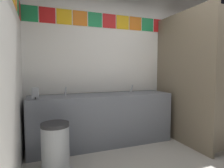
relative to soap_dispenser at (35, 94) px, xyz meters
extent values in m
cube|color=white|center=(1.77, 0.49, 0.49)|extent=(3.93, 0.08, 2.82)
cube|color=#1E8C4C|center=(-0.06, 0.45, 1.19)|extent=(0.24, 0.01, 0.24)
cube|color=red|center=(0.20, 0.45, 1.19)|extent=(0.24, 0.01, 0.24)
cube|color=yellow|center=(0.46, 0.45, 1.19)|extent=(0.24, 0.01, 0.24)
cube|color=orange|center=(0.73, 0.45, 1.19)|extent=(0.24, 0.01, 0.24)
cube|color=#1E8C4C|center=(0.99, 0.45, 1.19)|extent=(0.24, 0.01, 0.24)
cube|color=red|center=(1.25, 0.45, 1.19)|extent=(0.24, 0.01, 0.24)
cube|color=yellow|center=(1.51, 0.45, 1.19)|extent=(0.24, 0.01, 0.24)
cube|color=orange|center=(1.77, 0.45, 1.19)|extent=(0.24, 0.01, 0.24)
cube|color=#1E8C4C|center=(2.03, 0.45, 1.19)|extent=(0.24, 0.01, 0.24)
cube|color=red|center=(2.30, 0.45, 1.19)|extent=(0.24, 0.01, 0.24)
cube|color=yellow|center=(2.56, 0.45, 1.19)|extent=(0.24, 0.01, 0.24)
cube|color=orange|center=(2.82, 0.45, 1.19)|extent=(0.24, 0.01, 0.24)
cube|color=#1E8C4C|center=(3.08, 0.45, 1.19)|extent=(0.24, 0.01, 0.24)
cube|color=red|center=(3.34, 0.45, 1.19)|extent=(0.24, 0.01, 0.24)
cube|color=yellow|center=(3.60, 0.45, 1.19)|extent=(0.24, 0.01, 0.24)
cube|color=#1E8C4C|center=(-0.18, 0.07, 1.19)|extent=(0.01, 0.24, 0.24)
cube|color=red|center=(-0.18, 0.33, 1.19)|extent=(0.01, 0.24, 0.24)
cube|color=slate|center=(1.02, 0.17, -0.50)|extent=(2.32, 0.57, 0.83)
cube|color=slate|center=(1.02, 0.44, -0.12)|extent=(2.32, 0.03, 0.08)
cylinder|color=white|center=(0.44, 0.14, -0.13)|extent=(0.34, 0.34, 0.10)
cylinder|color=white|center=(1.60, 0.14, -0.13)|extent=(0.34, 0.34, 0.10)
cylinder|color=silver|center=(0.44, 0.28, -0.05)|extent=(0.04, 0.04, 0.05)
cylinder|color=silver|center=(0.44, 0.23, 0.02)|extent=(0.02, 0.06, 0.09)
cylinder|color=silver|center=(1.60, 0.28, -0.05)|extent=(0.04, 0.04, 0.05)
cylinder|color=silver|center=(1.60, 0.23, 0.02)|extent=(0.02, 0.06, 0.09)
cube|color=gray|center=(0.00, 0.00, 0.00)|extent=(0.09, 0.07, 0.16)
cylinder|color=black|center=(0.00, -0.04, -0.06)|extent=(0.02, 0.02, 0.03)
cube|color=#726651|center=(2.29, -0.23, 0.18)|extent=(0.04, 1.37, 2.20)
cylinder|color=silver|center=(2.31, -0.90, 0.29)|extent=(0.02, 0.02, 0.10)
cylinder|color=white|center=(2.88, 0.00, -0.71)|extent=(0.38, 0.38, 0.40)
torus|color=white|center=(2.88, 0.00, -0.50)|extent=(0.39, 0.39, 0.05)
cube|color=white|center=(2.88, 0.21, -0.34)|extent=(0.34, 0.17, 0.34)
cylinder|color=#999EA3|center=(0.22, -0.49, -0.63)|extent=(0.33, 0.33, 0.57)
cylinder|color=#262628|center=(0.22, -0.49, -0.32)|extent=(0.33, 0.33, 0.04)
camera|label=1|loc=(0.06, -2.82, 0.33)|focal=30.67mm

